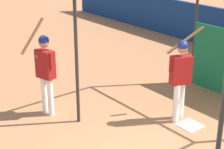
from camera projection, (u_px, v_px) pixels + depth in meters
The scene contains 3 objects.
home_plate at pixel (190, 125), 7.77m from camera, with size 0.44×0.44×0.02m.
player_batter at pixel (181, 73), 7.66m from camera, with size 0.61×0.95×1.95m.
player_waiting at pixel (45, 67), 7.91m from camera, with size 0.68×0.56×2.09m.
Camera 1 is at (3.64, -3.75, 3.79)m, focal length 60.00 mm.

